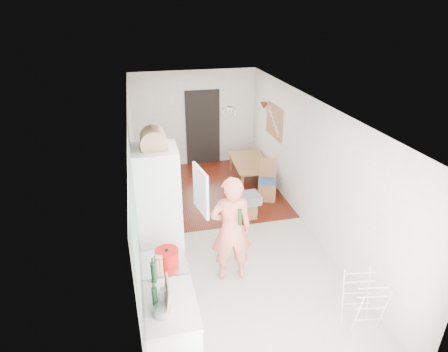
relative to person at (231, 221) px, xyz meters
name	(u,v)px	position (x,y,z in m)	size (l,w,h in m)	color
room_shell	(227,174)	(0.23, 1.20, 0.20)	(3.20, 7.00, 2.50)	beige
floor	(227,233)	(0.23, 1.20, -1.05)	(3.20, 7.00, 0.01)	beige
wood_floor_overlay	(208,190)	(0.23, 3.05, -1.04)	(3.20, 3.30, 0.01)	#5F200E
sage_wall_panel	(134,212)	(-1.36, -0.80, 0.80)	(0.02, 3.00, 1.30)	gray
tile_splashback	(142,292)	(-1.35, -1.35, 0.10)	(0.02, 1.90, 0.50)	black
doorway_recess	(203,128)	(0.43, 4.68, -0.05)	(0.90, 0.04, 2.00)	black
base_cabinet	(172,334)	(-1.07, -1.35, -0.62)	(0.60, 0.90, 0.86)	white
worktop	(170,305)	(-1.07, -1.35, -0.16)	(0.62, 0.92, 0.06)	white
range_cooker	(166,291)	(-1.07, -0.60, -0.61)	(0.60, 0.60, 0.88)	white
cooker_top	(164,264)	(-1.07, -0.60, -0.15)	(0.60, 0.60, 0.04)	silver
fridge_housing	(159,213)	(-1.04, 0.42, 0.03)	(0.66, 0.66, 2.15)	white
fridge_door	(201,190)	(-0.43, 0.12, 0.50)	(0.56, 0.04, 0.70)	white
fridge_interior	(178,184)	(-0.73, 0.42, 0.50)	(0.02, 0.52, 0.66)	white
pinboard	(274,121)	(1.81, 3.10, 0.50)	(0.03, 0.90, 0.70)	tan
pinboard_frame	(274,121)	(1.80, 3.10, 0.50)	(0.01, 0.94, 0.74)	olive
wall_sconce	(264,106)	(1.77, 3.75, 0.70)	(0.18, 0.18, 0.16)	maroon
person	(231,221)	(0.00, 0.00, 0.00)	(0.76, 0.50, 2.09)	#F3795D
dining_table	(251,173)	(1.36, 3.30, -0.82)	(1.27, 0.71, 0.45)	olive
dining_chair	(267,181)	(1.42, 2.33, -0.59)	(0.38, 0.38, 0.91)	olive
stool	(248,210)	(0.79, 1.66, -0.86)	(0.29, 0.29, 0.38)	olive
grey_drape	(249,198)	(0.80, 1.63, -0.58)	(0.40, 0.40, 0.18)	slate
drying_rack	(363,303)	(1.47, -1.39, -0.65)	(0.41, 0.37, 0.80)	white
bread_bin	(153,141)	(-1.03, 0.42, 1.21)	(0.39, 0.37, 0.21)	tan
red_casserole	(167,256)	(-1.02, -0.60, -0.03)	(0.31, 0.31, 0.18)	red
steel_pan	(162,311)	(-1.16, -1.50, -0.08)	(0.20, 0.20, 0.10)	silver
held_bottle	(240,217)	(0.09, -0.17, 0.15)	(0.06, 0.06, 0.26)	#1A3A20
bottle_a	(155,298)	(-1.23, -1.37, 0.01)	(0.06, 0.06, 0.27)	#1A3A20
bottle_b	(154,272)	(-1.21, -0.95, 0.02)	(0.07, 0.07, 0.29)	#1A3A20
bottle_c	(163,298)	(-1.14, -1.37, -0.01)	(0.09, 0.09, 0.22)	silver
pepper_mill_front	(157,267)	(-1.16, -0.82, -0.01)	(0.06, 0.06, 0.24)	tan
pepper_mill_back	(161,267)	(-1.12, -0.82, -0.01)	(0.06, 0.06, 0.23)	tan
chopping_boards	(167,295)	(-1.09, -1.41, 0.05)	(0.04, 0.26, 0.35)	tan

